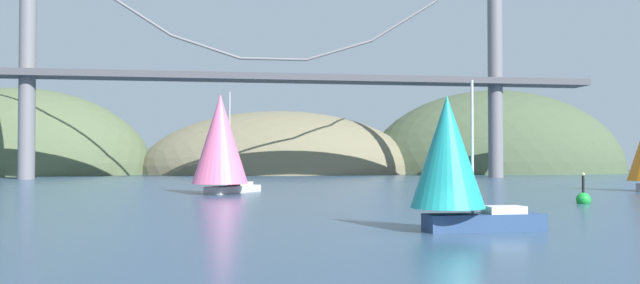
% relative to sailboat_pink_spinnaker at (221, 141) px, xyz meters
% --- Properties ---
extents(ground_plane, '(360.00, 360.00, 0.00)m').
position_rel_sailboat_pink_spinnaker_xyz_m(ground_plane, '(9.57, -40.39, -5.24)').
color(ground_plane, '#2D4760').
extents(headland_center, '(67.39, 44.00, 30.24)m').
position_rel_sailboat_pink_spinnaker_xyz_m(headland_center, '(14.57, 94.61, -5.24)').
color(headland_center, '#6B664C').
rests_on(headland_center, ground_plane).
extents(headland_left, '(60.06, 44.00, 39.62)m').
position_rel_sailboat_pink_spinnaker_xyz_m(headland_left, '(-45.43, 94.61, -5.24)').
color(headland_left, '#4C5B3D').
rests_on(headland_left, ground_plane).
extents(headland_right, '(66.97, 44.00, 41.97)m').
position_rel_sailboat_pink_spinnaker_xyz_m(headland_right, '(69.57, 94.61, -5.24)').
color(headland_right, '#425138').
rests_on(headland_right, ground_plane).
extents(suspension_bridge, '(121.22, 6.00, 44.88)m').
position_rel_sailboat_pink_spinnaker_xyz_m(suspension_bridge, '(9.57, 54.61, 15.02)').
color(suspension_bridge, slate).
rests_on(suspension_bridge, ground_plane).
extents(sailboat_pink_spinnaker, '(8.16, 9.86, 10.29)m').
position_rel_sailboat_pink_spinnaker_xyz_m(sailboat_pink_spinnaker, '(0.00, 0.00, 0.00)').
color(sailboat_pink_spinnaker, '#B7B2A8').
rests_on(sailboat_pink_spinnaker, ground_plane).
extents(sailboat_teal_sail, '(6.59, 3.69, 7.21)m').
position_rel_sailboat_pink_spinnaker_xyz_m(sailboat_teal_sail, '(10.75, -36.62, -1.82)').
color(sailboat_teal_sail, navy).
rests_on(sailboat_teal_sail, ground_plane).
extents(channel_buoy, '(1.10, 1.10, 2.64)m').
position_rel_sailboat_pink_spinnaker_xyz_m(channel_buoy, '(27.81, -18.68, -4.87)').
color(channel_buoy, green).
rests_on(channel_buoy, ground_plane).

